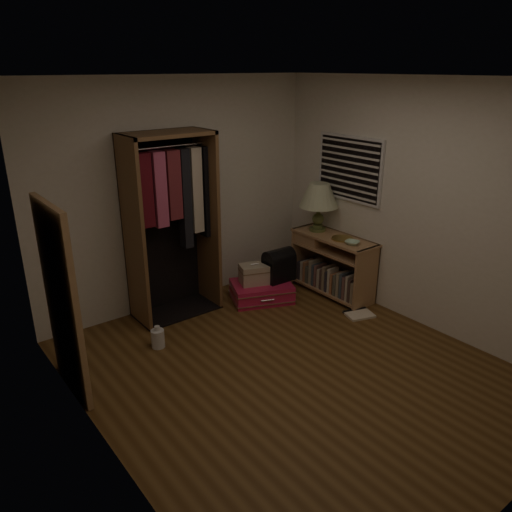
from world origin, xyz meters
The scene contains 13 objects.
ground centered at (0.00, 0.00, 0.00)m, with size 4.00×4.00×0.00m, color #553718.
room_walls centered at (0.08, 0.04, 1.50)m, with size 3.52×4.02×2.60m.
console_bookshelf centered at (1.53, 1.04, 0.39)m, with size 0.42×1.12×0.75m.
open_wardrobe centered at (-0.20, 1.77, 1.22)m, with size 1.01×0.50×2.05m.
floor_mirror centered at (-1.70, 1.00, 0.85)m, with size 0.06×0.80×1.70m.
pink_suitcase centered at (0.72, 1.38, 0.11)m, with size 0.87×0.76×0.22m.
train_case centered at (0.65, 1.44, 0.34)m, with size 0.41×0.35×0.25m.
black_bag centered at (0.95, 1.33, 0.42)m, with size 0.37×0.25×0.40m.
table_lamp centered at (1.54, 1.29, 1.19)m, with size 0.58×0.58×0.60m.
brass_tray centered at (1.54, 0.87, 0.76)m, with size 0.32×0.32×0.01m.
ceramic_bowl centered at (1.49, 0.67, 0.77)m, with size 0.16×0.16×0.04m, color #B5D9B9.
white_jug centered at (-0.79, 1.16, 0.10)m, with size 0.16×0.16×0.24m.
floor_book centered at (1.35, 0.39, 0.01)m, with size 0.36×0.32×0.03m.
Camera 1 is at (-2.71, -2.94, 2.68)m, focal length 35.00 mm.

